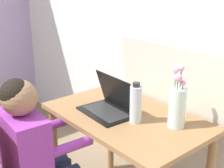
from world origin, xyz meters
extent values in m
cube|color=white|center=(0.00, 2.23, 1.25)|extent=(6.40, 0.05, 2.50)
cube|color=olive|center=(-0.01, 1.72, 0.72)|extent=(1.01, 0.62, 0.03)
cylinder|color=olive|center=(-0.46, 1.46, 0.35)|extent=(0.05, 0.05, 0.70)
cylinder|color=olive|center=(-0.46, 1.98, 0.35)|extent=(0.05, 0.05, 0.70)
cube|color=purple|center=(-0.16, 1.12, 0.65)|extent=(0.36, 0.20, 0.42)
sphere|color=#936B4C|center=(-0.16, 1.12, 0.96)|extent=(0.19, 0.19, 0.19)
sphere|color=black|center=(-0.16, 1.10, 0.98)|extent=(0.16, 0.16, 0.16)
cylinder|color=navy|center=(-0.23, 1.26, 0.46)|extent=(0.11, 0.29, 0.09)
cylinder|color=purple|center=(0.00, 1.31, 0.67)|extent=(0.07, 0.24, 0.06)
cylinder|color=purple|center=(-0.29, 1.34, 0.67)|extent=(0.07, 0.24, 0.06)
cube|color=black|center=(-0.11, 1.64, 0.74)|extent=(0.36, 0.25, 0.01)
cube|color=#2D2D2D|center=(-0.11, 1.64, 0.75)|extent=(0.31, 0.18, 0.00)
cube|color=black|center=(-0.11, 1.72, 0.85)|extent=(0.35, 0.10, 0.22)
cube|color=silver|center=(-0.11, 1.73, 0.86)|extent=(0.31, 0.08, 0.20)
cylinder|color=silver|center=(0.28, 1.83, 0.85)|extent=(0.10, 0.10, 0.23)
cylinder|color=#3D7A38|center=(0.30, 1.84, 0.89)|extent=(0.01, 0.01, 0.22)
sphere|color=#EA9EC6|center=(0.30, 1.84, 1.00)|extent=(0.03, 0.03, 0.03)
cylinder|color=#3D7A38|center=(0.28, 1.85, 0.93)|extent=(0.01, 0.01, 0.29)
sphere|color=#EA9EC6|center=(0.28, 1.85, 1.07)|extent=(0.03, 0.03, 0.03)
cylinder|color=#3D7A38|center=(0.26, 1.83, 0.92)|extent=(0.01, 0.01, 0.28)
sphere|color=#EA9EC6|center=(0.26, 1.83, 1.06)|extent=(0.03, 0.03, 0.03)
cylinder|color=#3D7A38|center=(0.29, 1.81, 0.90)|extent=(0.01, 0.01, 0.25)
sphere|color=#EA9EC6|center=(0.29, 1.81, 1.03)|extent=(0.05, 0.05, 0.05)
cylinder|color=silver|center=(0.09, 1.70, 0.84)|extent=(0.07, 0.07, 0.22)
cylinder|color=#262628|center=(0.09, 1.70, 0.96)|extent=(0.04, 0.04, 0.02)
cube|color=silver|center=(0.05, 2.08, 0.57)|extent=(0.84, 0.18, 1.14)
camera|label=1|loc=(1.26, 0.52, 1.54)|focal=50.00mm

